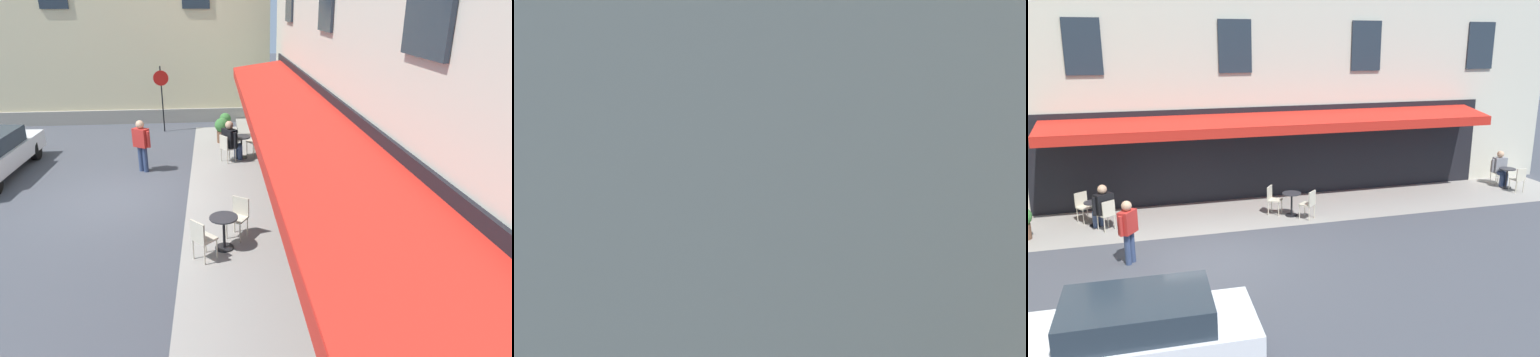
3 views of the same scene
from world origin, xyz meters
TOP-DOWN VIEW (x-y plane):
  - ground_plane at (0.00, 0.00)m, footprint 70.00×70.00m
  - sidewalk_cafe_terrace at (-3.25, -3.40)m, footprint 20.50×3.20m
  - cafe_table_near_entrance at (2.97, -3.45)m, footprint 0.60×0.60m
  - cafe_chair_cream_under_awning at (2.61, -2.94)m, footprint 0.56×0.56m
  - cafe_chair_cream_near_door at (3.34, -3.97)m, footprint 0.56×0.56m
  - cafe_table_mid_terrace at (-2.93, -2.72)m, footprint 0.60×0.60m
  - cafe_chair_cream_facing_street at (-3.37, -2.25)m, footprint 0.57×0.57m
  - cafe_chair_cream_kerbside at (-2.40, -3.06)m, footprint 0.55×0.55m
  - cafe_table_streetside at (-11.65, -3.56)m, footprint 0.60×0.60m
  - cafe_chair_cream_by_window at (-11.66, -2.93)m, footprint 0.41×0.41m
  - cafe_chair_cream_corner_left at (-11.68, -4.19)m, footprint 0.42×0.42m
  - seated_patron_in_grey at (-11.67, -3.98)m, footprint 0.68×0.57m
  - seated_companion_in_black at (2.73, -3.12)m, footprint 0.66×0.69m
  - walking_pedestrian_in_red at (1.98, -0.35)m, footprint 0.48×0.58m
  - parked_car_white at (1.96, 4.22)m, footprint 4.34×1.89m

SIDE VIEW (x-z plane):
  - ground_plane at x=0.00m, z-range 0.00..0.00m
  - sidewalk_cafe_terrace at x=-3.25m, z-range 0.00..0.01m
  - cafe_table_near_entrance at x=2.97m, z-range 0.12..0.87m
  - cafe_table_mid_terrace at x=-2.93m, z-range 0.12..0.87m
  - cafe_table_streetside at x=-11.65m, z-range 0.12..0.87m
  - cafe_chair_cream_under_awning at x=2.61m, z-range 0.09..1.00m
  - cafe_chair_cream_near_door at x=3.34m, z-range 0.09..1.00m
  - cafe_chair_cream_facing_street at x=-3.37m, z-range 0.09..1.00m
  - cafe_chair_cream_kerbside at x=-2.40m, z-range 0.09..1.00m
  - cafe_chair_cream_by_window at x=-11.66m, z-range 0.09..1.00m
  - cafe_chair_cream_corner_left at x=-11.68m, z-range 0.09..1.00m
  - seated_patron_in_grey at x=-11.67m, z-range 0.04..1.37m
  - parked_car_white at x=1.96m, z-range 0.05..1.38m
  - seated_companion_in_black at x=2.73m, z-range 0.04..1.40m
  - walking_pedestrian_in_red at x=1.98m, z-range 0.14..1.76m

